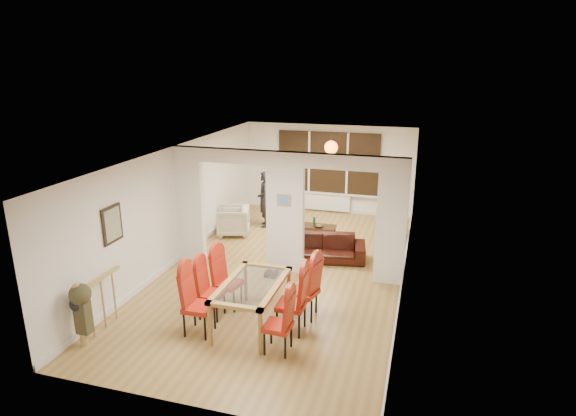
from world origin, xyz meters
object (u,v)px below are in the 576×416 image
at_px(dining_chair_ra, 278,321).
at_px(person, 264,199).
at_px(dining_chair_la, 199,302).
at_px(television, 389,228).
at_px(coffee_table, 318,230).
at_px(sofa, 322,247).
at_px(dining_chair_lc, 228,280).
at_px(dining_chair_rb, 291,300).
at_px(bowl, 319,226).
at_px(dining_table, 252,304).
at_px(armchair, 233,221).
at_px(dining_chair_rc, 304,288).
at_px(dining_chair_lb, 211,290).
at_px(bottle, 314,221).

xyz_separation_m(dining_chair_ra, person, (-2.13, 5.61, 0.25)).
distance_m(dining_chair_la, person, 5.52).
xyz_separation_m(dining_chair_ra, television, (1.24, 5.54, -0.23)).
height_order(dining_chair_ra, coffee_table, dining_chair_ra).
bearing_deg(sofa, dining_chair_lc, -122.93).
height_order(dining_chair_rb, bowl, dining_chair_rb).
distance_m(dining_table, sofa, 3.18).
relative_size(armchair, coffee_table, 0.87).
distance_m(television, coffee_table, 1.85).
height_order(dining_chair_lc, dining_chair_ra, dining_chair_lc).
height_order(dining_table, armchair, dining_table).
height_order(dining_table, dining_chair_rb, dining_chair_rb).
bearing_deg(coffee_table, dining_chair_la, -98.70).
distance_m(dining_chair_rc, person, 4.99).
height_order(dining_table, dining_chair_ra, dining_chair_ra).
relative_size(dining_chair_lb, bottle, 3.87).
relative_size(dining_chair_lc, person, 0.70).
bearing_deg(armchair, dining_chair_ra, 12.67).
bearing_deg(dining_chair_lc, armchair, 123.51).
distance_m(dining_chair_rc, armchair, 4.58).
xyz_separation_m(dining_chair_rc, person, (-2.25, 4.45, 0.22)).
bearing_deg(bottle, bowl, -21.65).
bearing_deg(bowl, coffee_table, 117.23).
bearing_deg(person, dining_chair_lb, -13.33).
relative_size(dining_chair_lc, dining_chair_rc, 0.97).
bearing_deg(armchair, person, 128.89).
bearing_deg(person, armchair, -55.51).
xyz_separation_m(person, bowl, (1.59, -0.30, -0.53)).
height_order(dining_table, coffee_table, dining_table).
relative_size(dining_chair_lb, television, 1.03).
bearing_deg(dining_chair_rc, dining_chair_la, -132.49).
xyz_separation_m(dining_chair_ra, coffee_table, (-0.60, 5.42, -0.41)).
height_order(dining_chair_ra, bottle, dining_chair_ra).
bearing_deg(sofa, coffee_table, 96.67).
height_order(dining_chair_lb, bowl, dining_chair_lb).
height_order(dining_chair_lc, person, person).
height_order(dining_chair_ra, television, dining_chair_ra).
bearing_deg(bottle, dining_chair_ra, -82.75).
xyz_separation_m(dining_table, dining_chair_rb, (0.69, -0.01, 0.18)).
bearing_deg(person, dining_chair_lc, -10.83).
height_order(dining_chair_rb, television, dining_chair_rb).
bearing_deg(bottle, person, 170.52).
bearing_deg(dining_chair_la, dining_chair_rc, 32.85).
relative_size(dining_chair_ra, coffee_table, 1.11).
relative_size(sofa, television, 1.97).
xyz_separation_m(dining_chair_la, sofa, (1.28, 3.63, -0.28)).
bearing_deg(dining_chair_la, dining_chair_lb, 92.07).
distance_m(dining_chair_lb, bowl, 4.72).
height_order(dining_chair_la, person, person).
distance_m(dining_chair_la, sofa, 3.86).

